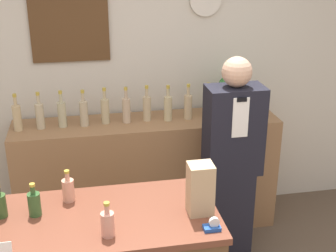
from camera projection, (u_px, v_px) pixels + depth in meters
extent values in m
cube|color=beige|center=(133.00, 69.00, 3.93)|extent=(5.20, 0.06, 2.70)
cube|color=#4C3119|center=(69.00, 24.00, 3.65)|extent=(0.61, 0.02, 0.59)
cylinder|color=beige|center=(205.00, 0.00, 3.78)|extent=(0.26, 0.03, 0.26)
cube|color=#8E6642|center=(148.00, 175.00, 3.99)|extent=(2.17, 0.47, 0.99)
cube|color=brown|center=(101.00, 219.00, 2.59)|extent=(1.31, 0.68, 0.04)
cube|color=black|center=(229.00, 214.00, 3.63)|extent=(0.31, 0.25, 0.75)
cube|color=black|center=(234.00, 130.00, 3.37)|extent=(0.41, 0.25, 0.65)
cube|color=white|center=(241.00, 118.00, 3.20)|extent=(0.11, 0.01, 0.29)
cube|color=black|center=(242.00, 100.00, 3.15)|extent=(0.07, 0.01, 0.03)
sphere|color=tan|center=(237.00, 72.00, 3.21)|extent=(0.21, 0.21, 0.21)
cylinder|color=#4C3D2D|center=(232.00, 109.00, 3.94)|extent=(0.20, 0.20, 0.10)
sphere|color=#2D6B2D|center=(233.00, 90.00, 3.88)|extent=(0.27, 0.27, 0.27)
cube|color=tan|center=(200.00, 189.00, 2.57)|extent=(0.14, 0.12, 0.30)
cube|color=#1E4799|center=(212.00, 228.00, 2.46)|extent=(0.09, 0.06, 0.02)
cylinder|color=silver|center=(214.00, 222.00, 2.45)|extent=(0.06, 0.02, 0.06)
cube|color=white|center=(2.00, 248.00, 2.27)|extent=(0.09, 0.02, 0.06)
cylinder|color=#324E24|center=(0.00, 206.00, 2.56)|extent=(0.07, 0.07, 0.13)
cylinder|color=#2F5429|center=(34.00, 204.00, 2.57)|extent=(0.07, 0.07, 0.13)
cylinder|color=#2F5429|center=(33.00, 190.00, 2.54)|extent=(0.03, 0.03, 0.05)
cylinder|color=#B29933|center=(32.00, 185.00, 2.53)|extent=(0.03, 0.03, 0.02)
cylinder|color=tan|center=(68.00, 190.00, 2.72)|extent=(0.07, 0.07, 0.13)
cylinder|color=tan|center=(67.00, 177.00, 2.68)|extent=(0.03, 0.03, 0.05)
cylinder|color=#B29933|center=(67.00, 172.00, 2.67)|extent=(0.03, 0.03, 0.02)
cylinder|color=tan|center=(108.00, 224.00, 2.39)|extent=(0.07, 0.07, 0.13)
cylinder|color=tan|center=(107.00, 209.00, 2.36)|extent=(0.03, 0.03, 0.05)
cylinder|color=#B29933|center=(107.00, 204.00, 2.35)|extent=(0.03, 0.03, 0.02)
cylinder|color=tan|center=(17.00, 118.00, 3.58)|extent=(0.07, 0.07, 0.20)
cylinder|color=tan|center=(15.00, 101.00, 3.53)|extent=(0.03, 0.03, 0.07)
cylinder|color=#B29933|center=(14.00, 95.00, 3.52)|extent=(0.03, 0.03, 0.02)
cylinder|color=tan|center=(40.00, 116.00, 3.62)|extent=(0.07, 0.07, 0.20)
cylinder|color=tan|center=(38.00, 100.00, 3.57)|extent=(0.03, 0.03, 0.07)
cylinder|color=#B29933|center=(38.00, 94.00, 3.55)|extent=(0.03, 0.03, 0.02)
cylinder|color=tan|center=(62.00, 115.00, 3.66)|extent=(0.07, 0.07, 0.20)
cylinder|color=tan|center=(61.00, 98.00, 3.61)|extent=(0.03, 0.03, 0.07)
cylinder|color=#B29933|center=(60.00, 92.00, 3.59)|extent=(0.03, 0.03, 0.02)
cylinder|color=tan|center=(84.00, 114.00, 3.67)|extent=(0.07, 0.07, 0.20)
cylinder|color=tan|center=(83.00, 97.00, 3.62)|extent=(0.03, 0.03, 0.07)
cylinder|color=#B29933|center=(82.00, 91.00, 3.61)|extent=(0.03, 0.03, 0.02)
cylinder|color=tan|center=(105.00, 111.00, 3.73)|extent=(0.07, 0.07, 0.20)
cylinder|color=tan|center=(104.00, 95.00, 3.68)|extent=(0.03, 0.03, 0.07)
cylinder|color=#B29933|center=(104.00, 89.00, 3.66)|extent=(0.03, 0.03, 0.02)
cylinder|color=tan|center=(126.00, 110.00, 3.74)|extent=(0.07, 0.07, 0.20)
cylinder|color=tan|center=(126.00, 94.00, 3.69)|extent=(0.03, 0.03, 0.07)
cylinder|color=#B29933|center=(126.00, 89.00, 3.68)|extent=(0.03, 0.03, 0.02)
cylinder|color=tan|center=(147.00, 109.00, 3.78)|extent=(0.07, 0.07, 0.20)
cylinder|color=tan|center=(147.00, 93.00, 3.73)|extent=(0.03, 0.03, 0.07)
cylinder|color=#B29933|center=(147.00, 87.00, 3.72)|extent=(0.03, 0.03, 0.02)
cylinder|color=tan|center=(168.00, 109.00, 3.79)|extent=(0.07, 0.07, 0.20)
cylinder|color=tan|center=(168.00, 93.00, 3.74)|extent=(0.03, 0.03, 0.07)
cylinder|color=#B29933|center=(168.00, 87.00, 3.72)|extent=(0.03, 0.03, 0.02)
cylinder|color=tan|center=(188.00, 107.00, 3.82)|extent=(0.07, 0.07, 0.20)
cylinder|color=tan|center=(188.00, 91.00, 3.77)|extent=(0.03, 0.03, 0.07)
cylinder|color=#B29933|center=(188.00, 85.00, 3.75)|extent=(0.03, 0.03, 0.02)
cylinder|color=tan|center=(208.00, 106.00, 3.85)|extent=(0.07, 0.07, 0.20)
cylinder|color=tan|center=(208.00, 90.00, 3.80)|extent=(0.03, 0.03, 0.07)
cylinder|color=#B29933|center=(209.00, 84.00, 3.79)|extent=(0.03, 0.03, 0.02)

